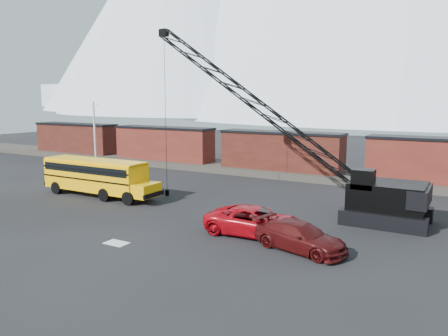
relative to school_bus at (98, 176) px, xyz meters
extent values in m
plane|color=black|center=(9.71, -4.54, -1.79)|extent=(160.00, 160.00, 0.00)
cone|color=white|center=(-170.29, 255.46, 75.01)|extent=(240.00, 240.00, 160.00)
cone|color=white|center=(-250.29, 295.46, 65.41)|extent=(220.00, 220.00, 140.00)
cube|color=#413D35|center=(9.71, 17.46, -1.44)|extent=(120.00, 5.00, 0.70)
cube|color=#4F1D16|center=(-22.29, 17.46, 0.91)|extent=(13.50, 2.90, 4.00)
cube|color=black|center=(-22.29, 17.46, 2.96)|extent=(13.70, 3.10, 0.25)
cube|color=black|center=(-26.49, 17.46, -0.79)|extent=(2.20, 2.40, 0.60)
cube|color=black|center=(-18.09, 17.46, -0.79)|extent=(2.20, 2.40, 0.60)
cube|color=#4D1916|center=(-6.29, 17.46, 0.91)|extent=(13.50, 2.90, 4.00)
cube|color=black|center=(-6.29, 17.46, 2.96)|extent=(13.70, 3.10, 0.25)
cube|color=black|center=(-10.49, 17.46, -0.79)|extent=(2.20, 2.40, 0.60)
cube|color=black|center=(-2.09, 17.46, -0.79)|extent=(2.20, 2.40, 0.60)
cube|color=#4F1D16|center=(9.71, 17.46, 0.91)|extent=(13.50, 2.90, 4.00)
cube|color=black|center=(9.71, 17.46, 2.96)|extent=(13.70, 3.10, 0.25)
cube|color=black|center=(5.51, 17.46, -0.79)|extent=(2.20, 2.40, 0.60)
cube|color=black|center=(13.91, 17.46, -0.79)|extent=(2.20, 2.40, 0.60)
cube|color=#4D1916|center=(25.71, 17.46, 0.91)|extent=(13.50, 2.90, 4.00)
cube|color=black|center=(25.71, 17.46, 2.96)|extent=(13.70, 3.10, 0.25)
cube|color=black|center=(21.51, 17.46, -0.79)|extent=(2.20, 2.40, 0.60)
cylinder|color=silver|center=(-14.29, 13.46, 2.21)|extent=(0.24, 0.24, 8.00)
cube|color=silver|center=(-14.29, 13.46, 5.81)|extent=(1.40, 0.12, 0.12)
cube|color=silver|center=(10.21, -8.54, -1.78)|extent=(1.40, 0.90, 0.02)
cube|color=#FFB205|center=(-0.35, 0.00, 0.01)|extent=(10.00, 2.50, 2.50)
cube|color=#FFB205|center=(5.25, 0.00, -0.69)|extent=(1.60, 2.30, 1.10)
cube|color=#FFB205|center=(-0.35, 0.00, 1.31)|extent=(10.00, 2.30, 0.18)
cube|color=black|center=(-0.35, -1.26, 0.71)|extent=(9.60, 0.05, 0.65)
cube|color=black|center=(-0.35, 1.26, 0.71)|extent=(9.60, 0.05, 0.65)
cube|color=black|center=(6.10, 0.00, -0.99)|extent=(0.15, 2.45, 0.35)
cube|color=black|center=(-5.40, 0.00, -0.99)|extent=(0.15, 2.50, 0.35)
cylinder|color=black|center=(-3.95, -1.15, -1.24)|extent=(1.10, 0.35, 1.10)
cylinder|color=black|center=(-3.95, 1.15, -1.24)|extent=(1.10, 0.35, 1.10)
cylinder|color=black|center=(1.85, -1.15, -1.24)|extent=(1.10, 0.35, 1.10)
cylinder|color=black|center=(1.85, 1.15, -1.24)|extent=(1.10, 0.35, 1.10)
cylinder|color=black|center=(4.45, -1.15, -1.24)|extent=(1.10, 0.35, 1.10)
cylinder|color=black|center=(4.45, 1.15, -1.24)|extent=(1.10, 0.35, 1.10)
imported|color=#AF0812|center=(16.59, -3.08, -0.91)|extent=(6.47, 3.23, 1.76)
imported|color=#400B0B|center=(19.95, -4.33, -1.00)|extent=(5.86, 3.50, 1.59)
cube|color=black|center=(23.13, 2.22, -1.29)|extent=(5.50, 1.00, 1.00)
cube|color=black|center=(23.13, 5.42, -1.29)|extent=(5.50, 1.00, 1.00)
cube|color=black|center=(23.13, 3.82, 0.11)|extent=(4.80, 3.60, 1.80)
cube|color=black|center=(25.13, 3.82, 0.31)|extent=(1.20, 3.80, 1.20)
cube|color=black|center=(21.73, 2.62, 1.31)|extent=(1.40, 1.20, 1.30)
cube|color=black|center=(21.73, 2.07, 1.31)|extent=(1.20, 0.06, 0.90)
cube|color=black|center=(5.29, 2.81, 11.89)|extent=(0.70, 0.50, 0.60)
cylinder|color=black|center=(5.29, 2.81, 5.05)|extent=(0.04, 0.04, 13.38)
cube|color=black|center=(5.29, 2.81, -1.44)|extent=(0.25, 0.25, 0.50)
camera|label=1|loc=(27.90, -26.66, 6.57)|focal=35.00mm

